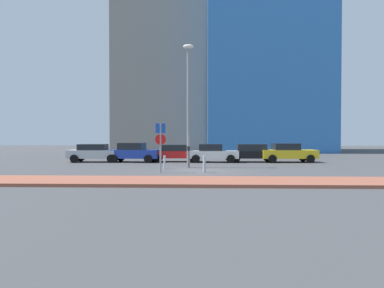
% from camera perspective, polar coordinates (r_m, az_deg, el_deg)
% --- Properties ---
extents(ground_plane, '(120.00, 120.00, 0.00)m').
position_cam_1_polar(ground_plane, '(21.27, 1.86, -4.28)').
color(ground_plane, '#424244').
extents(sidewalk_brick, '(40.00, 3.02, 0.14)m').
position_cam_1_polar(sidewalk_brick, '(15.61, 1.77, -6.01)').
color(sidewalk_brick, '#93513D').
rests_on(sidewalk_brick, ground).
extents(parked_car_silver, '(4.26, 2.24, 1.43)m').
position_cam_1_polar(parked_car_silver, '(29.40, -15.28, -1.32)').
color(parked_car_silver, '#B7BABF').
rests_on(parked_car_silver, ground).
extents(parked_car_blue, '(4.13, 2.27, 1.53)m').
position_cam_1_polar(parked_car_blue, '(28.68, -9.34, -1.30)').
color(parked_car_blue, '#1E389E').
rests_on(parked_car_blue, ground).
extents(parked_car_red, '(4.30, 1.93, 1.37)m').
position_cam_1_polar(parked_car_red, '(28.72, -2.62, -1.40)').
color(parked_car_red, red).
rests_on(parked_car_red, ground).
extents(parked_car_white, '(3.96, 2.04, 1.44)m').
position_cam_1_polar(parked_car_white, '(28.26, 3.27, -1.42)').
color(parked_car_white, white).
rests_on(parked_car_white, ground).
extents(parked_car_black, '(4.15, 1.98, 1.43)m').
position_cam_1_polar(parked_car_black, '(28.78, 9.61, -1.36)').
color(parked_car_black, black).
rests_on(parked_car_black, ground).
extents(parked_car_yellow, '(4.37, 2.20, 1.49)m').
position_cam_1_polar(parked_car_yellow, '(29.14, 15.03, -1.32)').
color(parked_car_yellow, gold).
rests_on(parked_car_yellow, ground).
extents(parking_sign_post, '(0.59, 0.15, 2.80)m').
position_cam_1_polar(parking_sign_post, '(20.07, -5.06, 0.42)').
color(parking_sign_post, gray).
rests_on(parking_sign_post, ground).
extents(parking_meter, '(0.18, 0.14, 1.41)m').
position_cam_1_polar(parking_meter, '(23.05, -0.55, -1.59)').
color(parking_meter, '#4C4C51').
rests_on(parking_meter, ground).
extents(street_lamp, '(0.70, 0.36, 8.06)m').
position_cam_1_polar(street_lamp, '(23.55, -0.59, 7.64)').
color(street_lamp, gray).
rests_on(street_lamp, ground).
extents(traffic_bollard_near, '(0.13, 0.13, 0.86)m').
position_cam_1_polar(traffic_bollard_near, '(22.31, -4.41, -2.92)').
color(traffic_bollard_near, '#B7B7BC').
rests_on(traffic_bollard_near, ground).
extents(traffic_bollard_mid, '(0.17, 0.17, 0.95)m').
position_cam_1_polar(traffic_bollard_mid, '(20.26, 1.98, -3.21)').
color(traffic_bollard_mid, '#B7B7BC').
rests_on(traffic_bollard_mid, ground).
extents(building_colorful_midrise, '(15.88, 16.55, 31.13)m').
position_cam_1_polar(building_colorful_midrise, '(53.76, 11.30, 15.75)').
color(building_colorful_midrise, '#3372BF').
rests_on(building_colorful_midrise, ground).
extents(building_under_construction, '(13.73, 12.92, 25.21)m').
position_cam_1_polar(building_under_construction, '(57.36, -4.58, 11.81)').
color(building_under_construction, gray).
rests_on(building_under_construction, ground).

